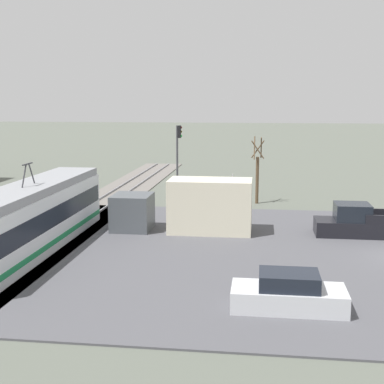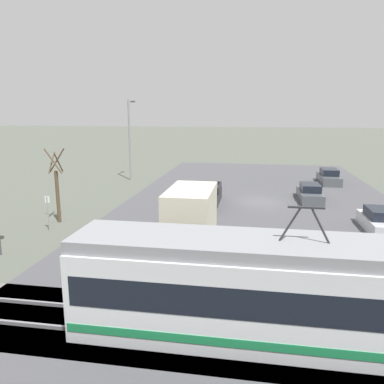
{
  "view_description": "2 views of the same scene",
  "coord_description": "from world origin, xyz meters",
  "px_view_note": "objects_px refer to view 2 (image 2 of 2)",
  "views": [
    {
      "loc": [
        -26.64,
        7.69,
        7.79
      ],
      "look_at": [
        3.47,
        11.57,
        2.55
      ],
      "focal_mm": 50.0,
      "sensor_mm": 36.0,
      "label": 1
    },
    {
      "loc": [
        0.63,
        30.87,
        7.44
      ],
      "look_at": [
        3.82,
        11.65,
        3.26
      ],
      "focal_mm": 35.0,
      "sensor_mm": 36.0,
      "label": 2
    }
  ],
  "objects_px": {
    "pickup_truck": "(206,196)",
    "sedan_car_2": "(329,177)",
    "sedan_car_0": "(310,194)",
    "sedan_car_1": "(380,221)",
    "street_tree": "(57,189)",
    "no_parking_sign": "(48,210)",
    "box_truck": "(187,223)",
    "street_lamp_near_crossing": "(130,135)",
    "light_rail_tram": "(301,294)"
  },
  "relations": [
    {
      "from": "light_rail_tram",
      "to": "sedan_car_2",
      "type": "relative_size",
      "value": 3.2
    },
    {
      "from": "pickup_truck",
      "to": "sedan_car_1",
      "type": "xyz_separation_m",
      "value": [
        -11.69,
        4.84,
        -0.11
      ]
    },
    {
      "from": "sedan_car_0",
      "to": "street_tree",
      "type": "bearing_deg",
      "value": 27.19
    },
    {
      "from": "sedan_car_2",
      "to": "no_parking_sign",
      "type": "height_order",
      "value": "no_parking_sign"
    },
    {
      "from": "light_rail_tram",
      "to": "pickup_truck",
      "type": "xyz_separation_m",
      "value": [
        5.31,
        -17.72,
        -0.95
      ]
    },
    {
      "from": "pickup_truck",
      "to": "sedan_car_2",
      "type": "xyz_separation_m",
      "value": [
        -11.53,
        -11.35,
        -0.06
      ]
    },
    {
      "from": "pickup_truck",
      "to": "sedan_car_0",
      "type": "bearing_deg",
      "value": -160.63
    },
    {
      "from": "sedan_car_1",
      "to": "sedan_car_2",
      "type": "height_order",
      "value": "sedan_car_2"
    },
    {
      "from": "pickup_truck",
      "to": "street_lamp_near_crossing",
      "type": "bearing_deg",
      "value": -46.87
    },
    {
      "from": "box_truck",
      "to": "street_lamp_near_crossing",
      "type": "height_order",
      "value": "street_lamp_near_crossing"
    },
    {
      "from": "no_parking_sign",
      "to": "box_truck",
      "type": "bearing_deg",
      "value": 168.27
    },
    {
      "from": "sedan_car_0",
      "to": "sedan_car_1",
      "type": "height_order",
      "value": "sedan_car_0"
    },
    {
      "from": "pickup_truck",
      "to": "sedan_car_2",
      "type": "height_order",
      "value": "pickup_truck"
    },
    {
      "from": "sedan_car_0",
      "to": "sedan_car_2",
      "type": "relative_size",
      "value": 0.97
    },
    {
      "from": "street_lamp_near_crossing",
      "to": "box_truck",
      "type": "bearing_deg",
      "value": 116.1
    },
    {
      "from": "light_rail_tram",
      "to": "sedan_car_0",
      "type": "xyz_separation_m",
      "value": [
        -3.17,
        -20.7,
        -1.07
      ]
    },
    {
      "from": "sedan_car_1",
      "to": "street_tree",
      "type": "xyz_separation_m",
      "value": [
        21.08,
        1.36,
        1.65
      ]
    },
    {
      "from": "pickup_truck",
      "to": "sedan_car_2",
      "type": "relative_size",
      "value": 1.24
    },
    {
      "from": "sedan_car_0",
      "to": "no_parking_sign",
      "type": "xyz_separation_m",
      "value": [
        17.56,
        11.04,
        0.71
      ]
    },
    {
      "from": "light_rail_tram",
      "to": "no_parking_sign",
      "type": "xyz_separation_m",
      "value": [
        14.39,
        -9.65,
        -0.35
      ]
    },
    {
      "from": "sedan_car_0",
      "to": "street_lamp_near_crossing",
      "type": "relative_size",
      "value": 0.52
    },
    {
      "from": "sedan_car_1",
      "to": "no_parking_sign",
      "type": "distance_m",
      "value": 21.04
    },
    {
      "from": "street_lamp_near_crossing",
      "to": "no_parking_sign",
      "type": "bearing_deg",
      "value": 92.12
    },
    {
      "from": "pickup_truck",
      "to": "sedan_car_1",
      "type": "bearing_deg",
      "value": 157.52
    },
    {
      "from": "sedan_car_1",
      "to": "sedan_car_2",
      "type": "xyz_separation_m",
      "value": [
        0.16,
        -16.19,
        0.05
      ]
    },
    {
      "from": "sedan_car_2",
      "to": "street_tree",
      "type": "xyz_separation_m",
      "value": [
        20.93,
        17.55,
        1.6
      ]
    },
    {
      "from": "box_truck",
      "to": "pickup_truck",
      "type": "height_order",
      "value": "box_truck"
    },
    {
      "from": "light_rail_tram",
      "to": "box_truck",
      "type": "distance_m",
      "value": 9.24
    },
    {
      "from": "light_rail_tram",
      "to": "pickup_truck",
      "type": "bearing_deg",
      "value": -73.32
    },
    {
      "from": "pickup_truck",
      "to": "sedan_car_2",
      "type": "bearing_deg",
      "value": -135.46
    },
    {
      "from": "sedan_car_0",
      "to": "no_parking_sign",
      "type": "relative_size",
      "value": 2.01
    },
    {
      "from": "sedan_car_0",
      "to": "sedan_car_2",
      "type": "bearing_deg",
      "value": -110.06
    },
    {
      "from": "sedan_car_0",
      "to": "sedan_car_2",
      "type": "distance_m",
      "value": 8.91
    },
    {
      "from": "sedan_car_1",
      "to": "pickup_truck",
      "type": "bearing_deg",
      "value": 157.52
    },
    {
      "from": "pickup_truck",
      "to": "no_parking_sign",
      "type": "xyz_separation_m",
      "value": [
        9.09,
        8.06,
        0.6
      ]
    },
    {
      "from": "sedan_car_2",
      "to": "no_parking_sign",
      "type": "relative_size",
      "value": 2.07
    },
    {
      "from": "sedan_car_0",
      "to": "box_truck",
      "type": "bearing_deg",
      "value": 57.61
    },
    {
      "from": "sedan_car_1",
      "to": "street_lamp_near_crossing",
      "type": "bearing_deg",
      "value": 144.57
    },
    {
      "from": "box_truck",
      "to": "no_parking_sign",
      "type": "distance_m",
      "value": 9.53
    },
    {
      "from": "box_truck",
      "to": "no_parking_sign",
      "type": "bearing_deg",
      "value": -11.73
    },
    {
      "from": "pickup_truck",
      "to": "sedan_car_1",
      "type": "relative_size",
      "value": 1.36
    },
    {
      "from": "pickup_truck",
      "to": "box_truck",
      "type": "bearing_deg",
      "value": 91.37
    },
    {
      "from": "pickup_truck",
      "to": "street_lamp_near_crossing",
      "type": "distance_m",
      "value": 14.9
    },
    {
      "from": "light_rail_tram",
      "to": "sedan_car_2",
      "type": "height_order",
      "value": "light_rail_tram"
    },
    {
      "from": "sedan_car_2",
      "to": "no_parking_sign",
      "type": "xyz_separation_m",
      "value": [
        20.62,
        19.41,
        0.66
      ]
    },
    {
      "from": "sedan_car_0",
      "to": "sedan_car_1",
      "type": "relative_size",
      "value": 1.07
    },
    {
      "from": "sedan_car_2",
      "to": "street_tree",
      "type": "height_order",
      "value": "street_tree"
    },
    {
      "from": "box_truck",
      "to": "sedan_car_0",
      "type": "height_order",
      "value": "box_truck"
    },
    {
      "from": "sedan_car_0",
      "to": "sedan_car_1",
      "type": "distance_m",
      "value": 8.45
    },
    {
      "from": "pickup_truck",
      "to": "sedan_car_2",
      "type": "distance_m",
      "value": 16.18
    }
  ]
}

